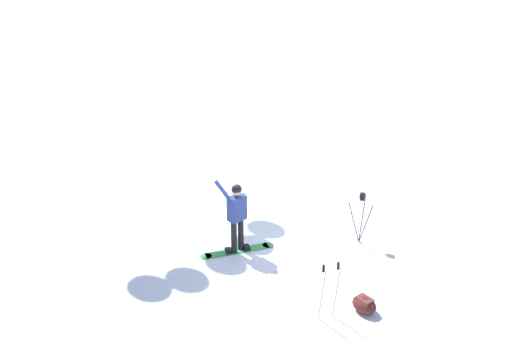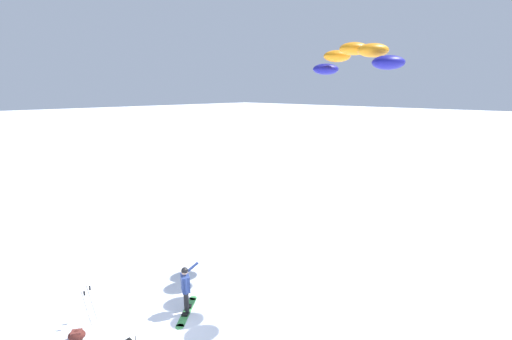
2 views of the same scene
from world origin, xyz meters
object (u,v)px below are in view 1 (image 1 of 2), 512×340
at_px(snowboarder, 237,211).
at_px(gear_bag_large, 364,304).
at_px(camera_tripod, 362,208).
at_px(ski_poles, 330,284).
at_px(snowboard, 238,250).

bearing_deg(snowboarder, gear_bag_large, -23.28).
distance_m(camera_tripod, ski_poles, 3.19).
relative_size(gear_bag_large, ski_poles, 0.51).
bearing_deg(camera_tripod, snowboarder, -153.17).
height_order(snowboard, camera_tripod, camera_tripod).
height_order(gear_bag_large, ski_poles, ski_poles).
relative_size(snowboard, camera_tripod, 1.15).
bearing_deg(ski_poles, snowboarder, 143.62).
xyz_separation_m(snowboarder, camera_tripod, (2.64, 1.33, -0.12)).
distance_m(snowboarder, snowboard, 1.01).
xyz_separation_m(snowboard, gear_bag_large, (3.10, -1.33, 0.14)).
height_order(snowboarder, snowboard, snowboarder).
bearing_deg(ski_poles, gear_bag_large, 40.27).
bearing_deg(snowboard, ski_poles, -36.40).
bearing_deg(gear_bag_large, snowboarder, 156.72).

